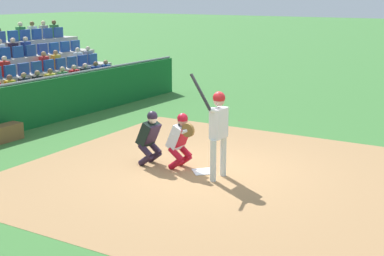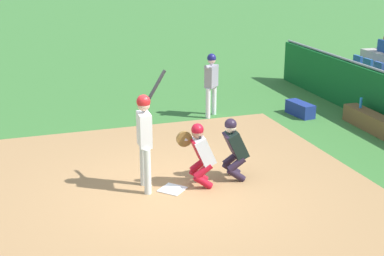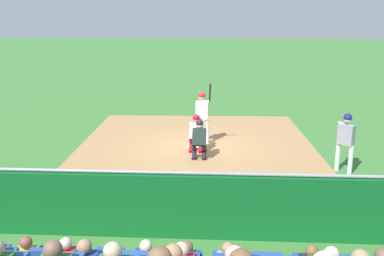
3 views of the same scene
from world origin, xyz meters
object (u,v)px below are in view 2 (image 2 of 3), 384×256
Objects in this scene: dugout_bench at (383,127)px; equipment_duffel_bag at (300,109)px; water_bottle_on_bench at (361,103)px; on_deck_batter at (211,79)px; home_plate_marker at (173,189)px; catcher_crouching at (200,151)px; batter_at_plate at (145,131)px; home_plate_umpire at (234,146)px.

equipment_duffel_bag is (2.15, 1.13, -0.03)m from dugout_bench.
equipment_duffel_bag is (1.14, 1.13, -0.39)m from water_bottle_on_bench.
home_plate_marker is at bearing 152.79° from on_deck_batter.
batter_at_plate is at bearing 81.78° from catcher_crouching.
water_bottle_on_bench is at bearing -65.78° from home_plate_marker.
batter_at_plate reaches higher than dugout_bench.
catcher_crouching is at bearing -98.22° from batter_at_plate.
batter_at_plate reaches higher than home_plate_umpire.
dugout_bench is 1.07m from water_bottle_on_bench.
catcher_crouching reaches higher than home_plate_umpire.
equipment_duffel_bag is at bearing -51.15° from home_plate_marker.
catcher_crouching is 4.69m from on_deck_batter.
home_plate_umpire reaches higher than equipment_duffel_bag.
home_plate_umpire reaches higher than home_plate_marker.
home_plate_umpire is 4.92m from equipment_duffel_bag.
catcher_crouching is 1.39× the size of equipment_duffel_bag.
on_deck_batter reaches higher than catcher_crouching.
dugout_bench is 1.69× the size of on_deck_batter.
home_plate_marker is 6.00m from dugout_bench.
water_bottle_on_bench is (2.60, -5.79, 0.56)m from home_plate_marker.
equipment_duffel_bag is 0.53× the size of on_deck_batter.
catcher_crouching reaches higher than home_plate_marker.
home_plate_umpire is 4.35m from on_deck_batter.
water_bottle_on_bench is at bearing -63.94° from catcher_crouching.
equipment_duffel_bag is (3.75, -4.65, 0.17)m from home_plate_marker.
equipment_duffel_bag is at bearing -43.17° from home_plate_umpire.
batter_at_plate is 1.75× the size of home_plate_umpire.
batter_at_plate reaches higher than home_plate_marker.
equipment_duffel_bag is 2.63m from on_deck_batter.
home_plate_marker is at bearing 120.04° from equipment_duffel_bag.
on_deck_batter is at bearing 62.89° from water_bottle_on_bench.
home_plate_umpire reaches higher than water_bottle_on_bench.
dugout_bench is (1.60, -5.78, 0.20)m from home_plate_marker.
water_bottle_on_bench reaches higher than dugout_bench.
dugout_bench is at bearing 179.59° from water_bottle_on_bench.
catcher_crouching is 5.54m from equipment_duffel_bag.
on_deck_batter is (0.66, 2.39, 0.88)m from equipment_duffel_bag.
water_bottle_on_bench is 0.16× the size of on_deck_batter.
batter_at_plate is at bearing 115.93° from equipment_duffel_bag.
on_deck_batter is (2.81, 3.51, 0.84)m from dugout_bench.
batter_at_plate is at bearing 102.62° from dugout_bench.
dugout_bench is 2.43m from equipment_duffel_bag.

